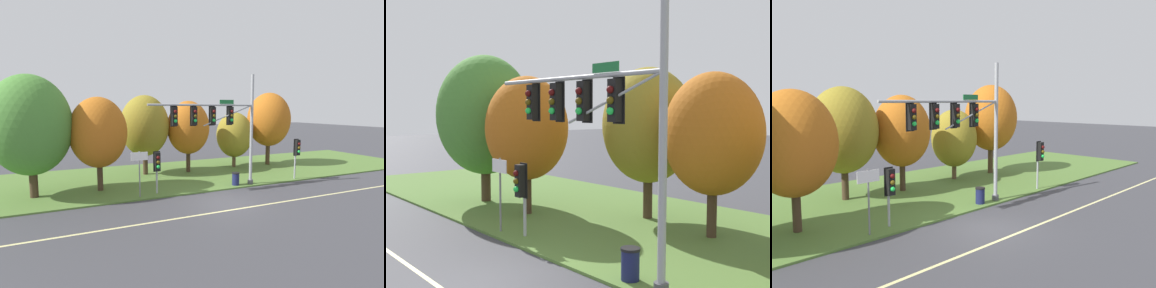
% 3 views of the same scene
% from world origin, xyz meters
% --- Properties ---
extents(ground_plane, '(160.00, 160.00, 0.00)m').
position_xyz_m(ground_plane, '(0.00, 0.00, 0.00)').
color(ground_plane, '#3D3D42').
extents(grass_verge, '(48.00, 11.50, 0.10)m').
position_xyz_m(grass_verge, '(0.00, 8.25, 0.05)').
color(grass_verge, '#517533').
rests_on(grass_verge, ground).
extents(traffic_signal_mast, '(7.97, 0.49, 7.98)m').
position_xyz_m(traffic_signal_mast, '(1.24, 3.01, 4.76)').
color(traffic_signal_mast, '#9EA0A5').
rests_on(traffic_signal_mast, grass_verge).
extents(pedestrian_signal_further_along, '(0.46, 0.55, 2.81)m').
position_xyz_m(pedestrian_signal_further_along, '(-3.33, 3.22, 2.09)').
color(pedestrian_signal_further_along, '#9EA0A5').
rests_on(pedestrian_signal_further_along, grass_verge).
extents(route_sign_post, '(1.07, 0.08, 2.91)m').
position_xyz_m(route_sign_post, '(-4.55, 3.03, 2.10)').
color(route_sign_post, slate).
rests_on(route_sign_post, grass_verge).
extents(tree_nearest_road, '(4.97, 4.97, 7.64)m').
position_xyz_m(tree_nearest_road, '(-10.66, 5.69, 4.62)').
color(tree_nearest_road, '#423021').
rests_on(tree_nearest_road, grass_verge).
extents(tree_left_of_mast, '(3.80, 3.80, 6.34)m').
position_xyz_m(tree_left_of_mast, '(-6.64, 5.67, 4.05)').
color(tree_left_of_mast, '#423021').
rests_on(tree_left_of_mast, grass_verge).
extents(tree_behind_signpost, '(4.06, 4.06, 6.67)m').
position_xyz_m(tree_behind_signpost, '(-2.50, 9.31, 4.21)').
color(tree_behind_signpost, '#423021').
rests_on(tree_behind_signpost, grass_verge).
extents(tree_mid_verge, '(3.70, 3.70, 6.22)m').
position_xyz_m(tree_mid_verge, '(1.23, 8.79, 3.99)').
color(tree_mid_verge, '#423021').
rests_on(tree_mid_verge, grass_verge).
extents(trash_bin, '(0.56, 0.56, 0.93)m').
position_xyz_m(trash_bin, '(2.57, 3.10, 0.57)').
color(trash_bin, '#191E4C').
rests_on(trash_bin, grass_verge).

